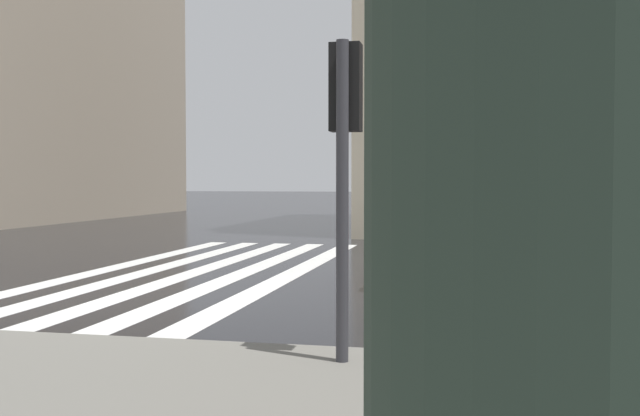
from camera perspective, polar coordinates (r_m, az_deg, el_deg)
ground_plane at (r=11.78m, az=-14.24°, el=-7.09°), size 220.00×220.00×0.00m
zebra_crossing at (r=15.58m, az=-9.15°, el=-4.78°), size 13.00×4.50×0.01m
billboard_column at (r=2.11m, az=22.34°, el=1.10°), size 1.43×1.43×3.31m
traffic_signal_post at (r=7.06m, az=1.94°, el=6.03°), size 0.44×0.30×3.06m
car_red at (r=12.98m, az=13.99°, el=-2.88°), size 1.85×4.10×1.41m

